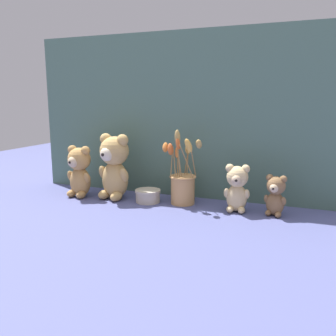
% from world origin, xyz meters
% --- Properties ---
extents(ground_plane, '(4.00, 4.00, 0.00)m').
position_xyz_m(ground_plane, '(0.00, 0.00, 0.00)').
color(ground_plane, '#4C5184').
extents(backdrop_wall, '(1.48, 0.02, 0.76)m').
position_xyz_m(backdrop_wall, '(0.00, 0.17, 0.38)').
color(backdrop_wall, '#4C6B5B').
rests_on(backdrop_wall, ground).
extents(teddy_bear_large, '(0.17, 0.15, 0.30)m').
position_xyz_m(teddy_bear_large, '(-0.26, 0.01, 0.16)').
color(teddy_bear_large, tan).
rests_on(teddy_bear_large, ground).
extents(teddy_bear_medium, '(0.13, 0.12, 0.25)m').
position_xyz_m(teddy_bear_medium, '(-0.44, -0.02, 0.13)').
color(teddy_bear_medium, tan).
rests_on(teddy_bear_medium, ground).
extents(teddy_bear_small, '(0.11, 0.10, 0.20)m').
position_xyz_m(teddy_bear_small, '(0.31, 0.01, 0.10)').
color(teddy_bear_small, '#DBBC84').
rests_on(teddy_bear_small, ground).
extents(teddy_bear_tiny, '(0.09, 0.08, 0.17)m').
position_xyz_m(teddy_bear_tiny, '(0.46, 0.01, 0.09)').
color(teddy_bear_tiny, olive).
rests_on(teddy_bear_tiny, ground).
extents(flower_vase, '(0.18, 0.15, 0.33)m').
position_xyz_m(flower_vase, '(0.06, 0.04, 0.10)').
color(flower_vase, tan).
rests_on(flower_vase, ground).
extents(decorative_tin_tall, '(0.12, 0.12, 0.06)m').
position_xyz_m(decorative_tin_tall, '(-0.09, 0.01, 0.03)').
color(decorative_tin_tall, beige).
rests_on(decorative_tin_tall, ground).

